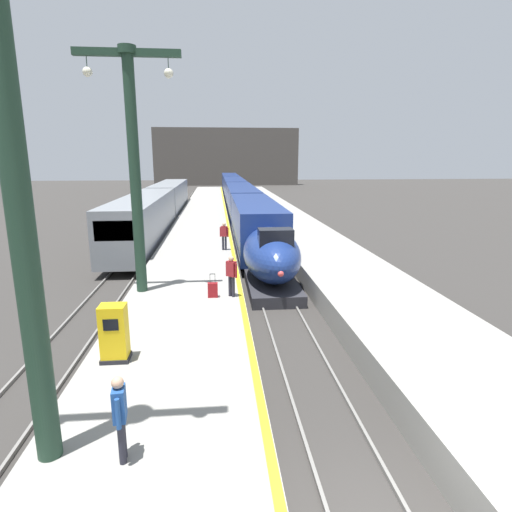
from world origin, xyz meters
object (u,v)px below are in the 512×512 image
passenger_mid_platform (224,234)px  ticket_machine_yellow (114,335)px  station_column_near (11,147)px  station_column_mid (133,151)px  regional_train_adjacent (160,206)px  passenger_near_edge (231,273)px  passenger_far_waiting (120,412)px  highspeed_train_main (238,195)px  rolling_suitcase (213,290)px

passenger_mid_platform → ticket_machine_yellow: size_ratio=1.06×
station_column_near → station_column_mid: station_column_mid is taller
regional_train_adjacent → station_column_mid: station_column_mid is taller
station_column_mid → passenger_near_edge: 6.15m
passenger_far_waiting → passenger_mid_platform: bearing=83.0°
station_column_near → passenger_mid_platform: bearing=78.6°
passenger_mid_platform → passenger_far_waiting: bearing=-97.0°
highspeed_train_main → passenger_far_waiting: bearing=-95.5°
station_column_mid → station_column_near: bearing=-90.0°
passenger_far_waiting → rolling_suitcase: size_ratio=1.72×
regional_train_adjacent → passenger_far_waiting: bearing=-83.9°
station_column_near → passenger_near_edge: (3.75, 9.05, -4.63)m
passenger_mid_platform → station_column_mid: bearing=-114.8°
highspeed_train_main → passenger_mid_platform: highspeed_train_main is taller
regional_train_adjacent → station_column_mid: size_ratio=3.82×
passenger_far_waiting → highspeed_train_main: bearing=84.5°
regional_train_adjacent → station_column_near: (2.20, -33.63, 4.54)m
highspeed_train_main → station_column_mid: station_column_mid is taller
station_column_mid → ticket_machine_yellow: size_ratio=5.98×
station_column_mid → highspeed_train_main: bearing=80.8°
regional_train_adjacent → rolling_suitcase: size_ratio=37.27×
highspeed_train_main → passenger_near_edge: bearing=-93.3°
highspeed_train_main → ticket_machine_yellow: size_ratio=46.92×
passenger_mid_platform → ticket_machine_yellow: (-3.28, -14.21, -0.25)m
station_column_mid → passenger_far_waiting: 11.54m
passenger_near_edge → rolling_suitcase: bearing=-177.9°
rolling_suitcase → passenger_near_edge: bearing=2.1°
passenger_near_edge → passenger_mid_platform: bearing=90.8°
highspeed_train_main → passenger_near_edge: size_ratio=44.42×
ticket_machine_yellow → highspeed_train_main: bearing=82.6°
regional_train_adjacent → station_column_near: 34.01m
passenger_near_edge → rolling_suitcase: 1.03m
highspeed_train_main → rolling_suitcase: bearing=-94.4°
highspeed_train_main → passenger_mid_platform: (-2.27, -28.72, 0.07)m
station_column_near → passenger_near_edge: size_ratio=5.54×
passenger_mid_platform → passenger_far_waiting: size_ratio=1.00×
station_column_mid → passenger_far_waiting: station_column_mid is taller
passenger_mid_platform → passenger_far_waiting: same height
regional_train_adjacent → station_column_mid: (2.20, -23.47, 4.65)m
station_column_near → passenger_far_waiting: bearing=-10.6°
highspeed_train_main → station_column_mid: 37.36m
highspeed_train_main → rolling_suitcase: size_ratio=76.45×
highspeed_train_main → station_column_mid: size_ratio=7.84×
passenger_mid_platform → ticket_machine_yellow: passenger_mid_platform is taller
station_column_mid → ticket_machine_yellow: bearing=-86.8°
regional_train_adjacent → passenger_near_edge: size_ratio=21.66×
station_column_near → ticket_machine_yellow: 6.21m
regional_train_adjacent → rolling_suitcase: bearing=-78.1°
station_column_near → passenger_near_edge: bearing=67.5°
passenger_mid_platform → rolling_suitcase: bearing=-94.1°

